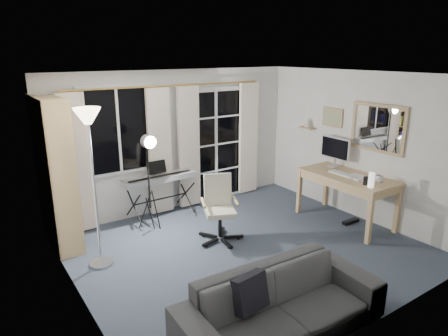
{
  "coord_description": "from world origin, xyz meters",
  "views": [
    {
      "loc": [
        -3.13,
        -4.01,
        2.67
      ],
      "look_at": [
        -0.16,
        0.35,
        1.13
      ],
      "focal_mm": 32.0,
      "sensor_mm": 36.0,
      "label": 1
    }
  ],
  "objects_px": {
    "torchiere_lamp": "(90,141)",
    "monitor": "(335,149)",
    "desk": "(347,181)",
    "mug": "(380,178)",
    "bookshelf": "(54,178)",
    "keyboard_piano": "(160,179)",
    "sofa": "(282,295)",
    "office_chair": "(219,201)",
    "studio_light": "(149,153)"
  },
  "relations": [
    {
      "from": "office_chair",
      "to": "bookshelf",
      "type": "bearing_deg",
      "value": 176.58
    },
    {
      "from": "bookshelf",
      "to": "monitor",
      "type": "height_order",
      "value": "bookshelf"
    },
    {
      "from": "studio_light",
      "to": "sofa",
      "type": "relative_size",
      "value": 0.72
    },
    {
      "from": "torchiere_lamp",
      "to": "office_chair",
      "type": "distance_m",
      "value": 2.03
    },
    {
      "from": "sofa",
      "to": "torchiere_lamp",
      "type": "bearing_deg",
      "value": 117.37
    },
    {
      "from": "office_chair",
      "to": "sofa",
      "type": "xyz_separation_m",
      "value": [
        -0.66,
        -2.09,
        -0.16
      ]
    },
    {
      "from": "keyboard_piano",
      "to": "monitor",
      "type": "relative_size",
      "value": 2.16
    },
    {
      "from": "studio_light",
      "to": "mug",
      "type": "bearing_deg",
      "value": -41.49
    },
    {
      "from": "desk",
      "to": "keyboard_piano",
      "type": "bearing_deg",
      "value": 142.79
    },
    {
      "from": "bookshelf",
      "to": "studio_light",
      "type": "height_order",
      "value": "bookshelf"
    },
    {
      "from": "office_chair",
      "to": "desk",
      "type": "height_order",
      "value": "office_chair"
    },
    {
      "from": "bookshelf",
      "to": "keyboard_piano",
      "type": "relative_size",
      "value": 1.7
    },
    {
      "from": "torchiere_lamp",
      "to": "mug",
      "type": "relative_size",
      "value": 15.52
    },
    {
      "from": "office_chair",
      "to": "torchiere_lamp",
      "type": "bearing_deg",
      "value": -162.2
    },
    {
      "from": "torchiere_lamp",
      "to": "monitor",
      "type": "distance_m",
      "value": 3.97
    },
    {
      "from": "keyboard_piano",
      "to": "monitor",
      "type": "bearing_deg",
      "value": -29.83
    },
    {
      "from": "torchiere_lamp",
      "to": "monitor",
      "type": "xyz_separation_m",
      "value": [
        3.91,
        -0.43,
        -0.54
      ]
    },
    {
      "from": "torchiere_lamp",
      "to": "studio_light",
      "type": "xyz_separation_m",
      "value": [
        1.01,
        0.62,
        -0.41
      ]
    },
    {
      "from": "office_chair",
      "to": "desk",
      "type": "bearing_deg",
      "value": 5.59
    },
    {
      "from": "office_chair",
      "to": "studio_light",
      "type": "bearing_deg",
      "value": 155.28
    },
    {
      "from": "keyboard_piano",
      "to": "desk",
      "type": "bearing_deg",
      "value": -39.17
    },
    {
      "from": "keyboard_piano",
      "to": "studio_light",
      "type": "xyz_separation_m",
      "value": [
        -0.31,
        -0.34,
        0.55
      ]
    },
    {
      "from": "mug",
      "to": "monitor",
      "type": "bearing_deg",
      "value": 84.22
    },
    {
      "from": "bookshelf",
      "to": "desk",
      "type": "bearing_deg",
      "value": -24.1
    },
    {
      "from": "desk",
      "to": "monitor",
      "type": "bearing_deg",
      "value": 66.73
    },
    {
      "from": "sofa",
      "to": "monitor",
      "type": "bearing_deg",
      "value": 35.85
    },
    {
      "from": "sofa",
      "to": "office_chair",
      "type": "bearing_deg",
      "value": 75.21
    },
    {
      "from": "mug",
      "to": "torchiere_lamp",
      "type": "bearing_deg",
      "value": 160.06
    },
    {
      "from": "office_chair",
      "to": "desk",
      "type": "xyz_separation_m",
      "value": [
        2.0,
        -0.68,
        0.13
      ]
    },
    {
      "from": "desk",
      "to": "bookshelf",
      "type": "bearing_deg",
      "value": 156.74
    },
    {
      "from": "keyboard_piano",
      "to": "mug",
      "type": "relative_size",
      "value": 9.47
    },
    {
      "from": "torchiere_lamp",
      "to": "studio_light",
      "type": "height_order",
      "value": "torchiere_lamp"
    },
    {
      "from": "keyboard_piano",
      "to": "desk",
      "type": "distance_m",
      "value": 3.01
    },
    {
      "from": "torchiere_lamp",
      "to": "studio_light",
      "type": "relative_size",
      "value": 1.33
    },
    {
      "from": "desk",
      "to": "mug",
      "type": "relative_size",
      "value": 11.41
    },
    {
      "from": "keyboard_piano",
      "to": "sofa",
      "type": "distance_m",
      "value": 3.27
    },
    {
      "from": "studio_light",
      "to": "torchiere_lamp",
      "type": "bearing_deg",
      "value": -154.64
    },
    {
      "from": "torchiere_lamp",
      "to": "sofa",
      "type": "relative_size",
      "value": 0.96
    },
    {
      "from": "studio_light",
      "to": "desk",
      "type": "relative_size",
      "value": 1.02
    },
    {
      "from": "torchiere_lamp",
      "to": "keyboard_piano",
      "type": "distance_m",
      "value": 1.89
    },
    {
      "from": "torchiere_lamp",
      "to": "keyboard_piano",
      "type": "xyz_separation_m",
      "value": [
        1.32,
        0.95,
        -0.97
      ]
    },
    {
      "from": "studio_light",
      "to": "office_chair",
      "type": "bearing_deg",
      "value": -55.18
    },
    {
      "from": "bookshelf",
      "to": "desk",
      "type": "height_order",
      "value": "bookshelf"
    },
    {
      "from": "studio_light",
      "to": "bookshelf",
      "type": "bearing_deg",
      "value": 163.24
    },
    {
      "from": "office_chair",
      "to": "mug",
      "type": "bearing_deg",
      "value": -4.96
    },
    {
      "from": "keyboard_piano",
      "to": "monitor",
      "type": "xyz_separation_m",
      "value": [
        2.59,
        -1.38,
        0.43
      ]
    },
    {
      "from": "desk",
      "to": "monitor",
      "type": "xyz_separation_m",
      "value": [
        0.2,
        0.45,
        0.4
      ]
    },
    {
      "from": "office_chair",
      "to": "monitor",
      "type": "bearing_deg",
      "value": 18.4
    },
    {
      "from": "office_chair",
      "to": "sofa",
      "type": "relative_size",
      "value": 0.46
    },
    {
      "from": "bookshelf",
      "to": "office_chair",
      "type": "bearing_deg",
      "value": -28.44
    }
  ]
}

